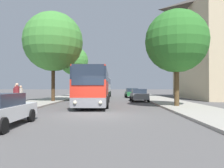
{
  "coord_description": "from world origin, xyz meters",
  "views": [
    {
      "loc": [
        1.1,
        -13.36,
        1.72
      ],
      "look_at": [
        0.75,
        13.84,
        2.09
      ],
      "focal_mm": 35.0,
      "sensor_mm": 36.0,
      "label": 1
    }
  ],
  "objects_px": {
    "tree_left_far": "(53,42)",
    "parked_car_right_near": "(139,95)",
    "bus_front": "(94,86)",
    "bus_middle": "(102,87)",
    "tree_left_near": "(74,61)",
    "pedestrian_walking_back": "(15,95)",
    "pedestrian_waiting_near": "(17,95)",
    "pedestrian_waiting_far": "(21,95)",
    "tree_right_near": "(176,41)",
    "parked_car_right_far": "(132,93)"
  },
  "relations": [
    {
      "from": "parked_car_right_far",
      "to": "pedestrian_waiting_near",
      "type": "bearing_deg",
      "value": 59.53
    },
    {
      "from": "bus_front",
      "to": "pedestrian_waiting_far",
      "type": "distance_m",
      "value": 6.56
    },
    {
      "from": "bus_front",
      "to": "pedestrian_waiting_far",
      "type": "bearing_deg",
      "value": -162.16
    },
    {
      "from": "pedestrian_waiting_near",
      "to": "tree_left_near",
      "type": "xyz_separation_m",
      "value": [
        0.38,
        20.83,
        5.08
      ]
    },
    {
      "from": "parked_car_right_near",
      "to": "pedestrian_waiting_near",
      "type": "height_order",
      "value": "pedestrian_waiting_near"
    },
    {
      "from": "parked_car_right_near",
      "to": "tree_right_near",
      "type": "xyz_separation_m",
      "value": [
        2.3,
        -7.67,
        4.78
      ]
    },
    {
      "from": "tree_left_near",
      "to": "bus_middle",
      "type": "bearing_deg",
      "value": -17.94
    },
    {
      "from": "parked_car_right_near",
      "to": "pedestrian_waiting_far",
      "type": "xyz_separation_m",
      "value": [
        -10.99,
        -7.29,
        0.23
      ]
    },
    {
      "from": "parked_car_right_near",
      "to": "pedestrian_walking_back",
      "type": "distance_m",
      "value": 13.51
    },
    {
      "from": "bus_middle",
      "to": "tree_left_far",
      "type": "height_order",
      "value": "tree_left_far"
    },
    {
      "from": "pedestrian_waiting_near",
      "to": "tree_left_near",
      "type": "bearing_deg",
      "value": 69.45
    },
    {
      "from": "tree_left_far",
      "to": "tree_right_near",
      "type": "xyz_separation_m",
      "value": [
        12.14,
        -6.2,
        -1.28
      ]
    },
    {
      "from": "bus_front",
      "to": "parked_car_right_far",
      "type": "xyz_separation_m",
      "value": [
        4.72,
        14.7,
        -0.99
      ]
    },
    {
      "from": "tree_left_far",
      "to": "bus_front",
      "type": "bearing_deg",
      "value": -36.67
    },
    {
      "from": "parked_car_right_far",
      "to": "pedestrian_waiting_near",
      "type": "xyz_separation_m",
      "value": [
        -10.16,
        -19.12,
        0.31
      ]
    },
    {
      "from": "bus_middle",
      "to": "pedestrian_waiting_near",
      "type": "xyz_separation_m",
      "value": [
        -5.23,
        -19.26,
        -0.64
      ]
    },
    {
      "from": "pedestrian_waiting_far",
      "to": "tree_left_far",
      "type": "distance_m",
      "value": 8.32
    },
    {
      "from": "bus_middle",
      "to": "tree_right_near",
      "type": "relative_size",
      "value": 1.38
    },
    {
      "from": "parked_car_right_far",
      "to": "tree_left_near",
      "type": "height_order",
      "value": "tree_left_near"
    },
    {
      "from": "tree_left_near",
      "to": "pedestrian_walking_back",
      "type": "bearing_deg",
      "value": -95.77
    },
    {
      "from": "parked_car_right_near",
      "to": "bus_middle",
      "type": "bearing_deg",
      "value": -63.24
    },
    {
      "from": "bus_front",
      "to": "pedestrian_walking_back",
      "type": "distance_m",
      "value": 7.09
    },
    {
      "from": "parked_car_right_near",
      "to": "tree_left_far",
      "type": "height_order",
      "value": "tree_left_far"
    },
    {
      "from": "bus_front",
      "to": "tree_left_near",
      "type": "relative_size",
      "value": 1.4
    },
    {
      "from": "bus_middle",
      "to": "tree_left_far",
      "type": "bearing_deg",
      "value": -112.82
    },
    {
      "from": "bus_middle",
      "to": "pedestrian_waiting_far",
      "type": "relative_size",
      "value": 6.5
    },
    {
      "from": "bus_middle",
      "to": "pedestrian_walking_back",
      "type": "xyz_separation_m",
      "value": [
        -6.67,
        -16.39,
        -0.73
      ]
    },
    {
      "from": "pedestrian_walking_back",
      "to": "pedestrian_waiting_far",
      "type": "bearing_deg",
      "value": -45.29
    },
    {
      "from": "parked_car_right_near",
      "to": "tree_right_near",
      "type": "height_order",
      "value": "tree_right_near"
    },
    {
      "from": "pedestrian_waiting_far",
      "to": "pedestrian_walking_back",
      "type": "relative_size",
      "value": 1.01
    },
    {
      "from": "pedestrian_waiting_far",
      "to": "tree_right_near",
      "type": "distance_m",
      "value": 14.05
    },
    {
      "from": "parked_car_right_near",
      "to": "parked_car_right_far",
      "type": "bearing_deg",
      "value": -90.17
    },
    {
      "from": "parked_car_right_near",
      "to": "pedestrian_walking_back",
      "type": "height_order",
      "value": "pedestrian_walking_back"
    },
    {
      "from": "bus_front",
      "to": "parked_car_right_near",
      "type": "height_order",
      "value": "bus_front"
    },
    {
      "from": "pedestrian_walking_back",
      "to": "tree_right_near",
      "type": "height_order",
      "value": "tree_right_near"
    },
    {
      "from": "parked_car_right_near",
      "to": "tree_left_near",
      "type": "xyz_separation_m",
      "value": [
        -9.88,
        11.2,
        5.41
      ]
    },
    {
      "from": "bus_middle",
      "to": "tree_left_far",
      "type": "relative_size",
      "value": 1.1
    },
    {
      "from": "pedestrian_waiting_far",
      "to": "tree_left_far",
      "type": "xyz_separation_m",
      "value": [
        1.15,
        5.82,
        5.83
      ]
    },
    {
      "from": "bus_front",
      "to": "tree_left_far",
      "type": "distance_m",
      "value": 8.05
    },
    {
      "from": "pedestrian_walking_back",
      "to": "tree_left_near",
      "type": "xyz_separation_m",
      "value": [
        1.82,
        17.97,
        5.18
      ]
    },
    {
      "from": "parked_car_right_near",
      "to": "tree_left_far",
      "type": "relative_size",
      "value": 0.4
    },
    {
      "from": "bus_front",
      "to": "tree_left_near",
      "type": "xyz_separation_m",
      "value": [
        -5.06,
        16.41,
        4.41
      ]
    },
    {
      "from": "tree_left_far",
      "to": "parked_car_right_near",
      "type": "bearing_deg",
      "value": 8.5
    },
    {
      "from": "bus_middle",
      "to": "parked_car_right_far",
      "type": "relative_size",
      "value": 2.71
    },
    {
      "from": "bus_front",
      "to": "tree_right_near",
      "type": "height_order",
      "value": "tree_right_near"
    },
    {
      "from": "pedestrian_waiting_near",
      "to": "pedestrian_waiting_far",
      "type": "height_order",
      "value": "pedestrian_waiting_near"
    },
    {
      "from": "pedestrian_waiting_near",
      "to": "tree_left_far",
      "type": "bearing_deg",
      "value": 67.55
    },
    {
      "from": "pedestrian_waiting_far",
      "to": "tree_left_near",
      "type": "bearing_deg",
      "value": 10.27
    },
    {
      "from": "parked_car_right_far",
      "to": "pedestrian_waiting_far",
      "type": "height_order",
      "value": "pedestrian_waiting_far"
    },
    {
      "from": "tree_right_near",
      "to": "bus_middle",
      "type": "bearing_deg",
      "value": 112.94
    }
  ]
}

